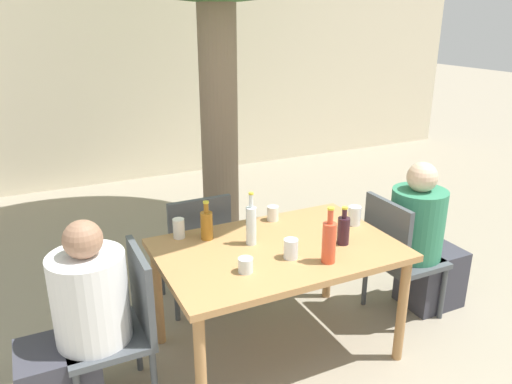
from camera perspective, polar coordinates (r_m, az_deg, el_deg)
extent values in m
plane|color=gray|center=(3.38, 2.31, -17.51)|extent=(30.00, 30.00, 0.00)
cube|color=beige|center=(6.45, -14.51, 13.48)|extent=(10.00, 0.08, 2.80)
cylinder|color=#7A6651|center=(4.04, -4.20, 6.77)|extent=(0.30, 0.30, 2.28)
cube|color=#B27F4C|center=(3.00, 2.50, -6.62)|extent=(1.41, 0.93, 0.04)
cylinder|color=#B27F4C|center=(2.67, -6.33, -19.89)|extent=(0.06, 0.06, 0.69)
cylinder|color=#B27F4C|center=(3.23, 16.33, -12.86)|extent=(0.06, 0.06, 0.69)
cylinder|color=#B27F4C|center=(3.31, -11.14, -11.55)|extent=(0.06, 0.06, 0.69)
cylinder|color=#B27F4C|center=(3.77, 8.25, -7.19)|extent=(0.06, 0.06, 0.69)
cube|color=#474C51|center=(2.88, -16.62, -15.62)|extent=(0.44, 0.44, 0.04)
cube|color=#474C51|center=(2.78, -13.00, -10.76)|extent=(0.04, 0.44, 0.45)
cylinder|color=#474C51|center=(3.15, -20.39, -17.54)|extent=(0.04, 0.04, 0.40)
cylinder|color=#474C51|center=(3.18, -13.34, -16.32)|extent=(0.04, 0.04, 0.40)
cylinder|color=#474C51|center=(2.89, -11.52, -20.49)|extent=(0.04, 0.04, 0.40)
cube|color=#474C51|center=(3.68, 16.78, -7.40)|extent=(0.44, 0.44, 0.04)
cube|color=#474C51|center=(3.46, 14.69, -4.57)|extent=(0.04, 0.44, 0.45)
cylinder|color=#474C51|center=(3.79, 20.56, -10.78)|extent=(0.04, 0.04, 0.40)
cylinder|color=#474C51|center=(4.02, 16.71, -8.47)|extent=(0.04, 0.04, 0.40)
cylinder|color=#474C51|center=(3.55, 16.16, -12.43)|extent=(0.04, 0.04, 0.40)
cylinder|color=#474C51|center=(3.80, 12.36, -9.83)|extent=(0.04, 0.04, 0.40)
cube|color=#474C51|center=(3.68, -7.28, -6.66)|extent=(0.44, 0.44, 0.04)
cube|color=#474C51|center=(3.41, -6.37, -4.38)|extent=(0.44, 0.04, 0.45)
cylinder|color=#474C51|center=(3.99, -5.43, -7.84)|extent=(0.04, 0.04, 0.40)
cylinder|color=#474C51|center=(3.90, -10.73, -8.87)|extent=(0.04, 0.04, 0.40)
cylinder|color=#474C51|center=(3.68, -3.32, -10.35)|extent=(0.04, 0.04, 0.40)
cylinder|color=#474C51|center=(3.58, -9.06, -11.56)|extent=(0.04, 0.04, 0.40)
cube|color=#383842|center=(2.99, -21.41, -19.58)|extent=(0.40, 0.35, 0.43)
cylinder|color=white|center=(2.74, -18.41, -11.40)|extent=(0.39, 0.39, 0.48)
sphere|color=#936B51|center=(2.59, -19.20, -5.14)|extent=(0.20, 0.20, 0.20)
cube|color=#383842|center=(3.94, 19.35, -9.10)|extent=(0.40, 0.33, 0.43)
cylinder|color=#337F5B|center=(3.61, 17.90, -3.46)|extent=(0.37, 0.37, 0.49)
sphere|color=beige|center=(3.50, 18.48, 1.62)|extent=(0.20, 0.20, 0.20)
cylinder|color=#331923|center=(3.04, 9.95, -4.41)|extent=(0.07, 0.07, 0.17)
cylinder|color=#331923|center=(2.99, 10.08, -2.44)|extent=(0.03, 0.03, 0.06)
cylinder|color=gold|center=(2.98, 10.12, -1.81)|extent=(0.04, 0.04, 0.01)
cylinder|color=#DB4C2D|center=(2.80, 8.34, -5.77)|extent=(0.08, 0.08, 0.23)
cylinder|color=#DB4C2D|center=(2.73, 8.50, -2.79)|extent=(0.03, 0.03, 0.08)
cylinder|color=gold|center=(2.71, 8.55, -1.88)|extent=(0.04, 0.04, 0.01)
cylinder|color=#9E661E|center=(3.07, -5.65, -3.85)|extent=(0.08, 0.08, 0.17)
cylinder|color=#9E661E|center=(3.02, -5.73, -1.82)|extent=(0.03, 0.03, 0.06)
cylinder|color=gold|center=(3.01, -5.75, -1.17)|extent=(0.04, 0.04, 0.01)
cylinder|color=silver|center=(2.98, -0.55, -3.89)|extent=(0.06, 0.06, 0.24)
cylinder|color=silver|center=(2.92, -0.56, -1.04)|extent=(0.03, 0.03, 0.08)
cylinder|color=gold|center=(2.90, -0.57, -0.17)|extent=(0.03, 0.03, 0.01)
cylinder|color=white|center=(3.33, 11.19, -2.66)|extent=(0.08, 0.08, 0.13)
cylinder|color=silver|center=(2.70, -1.20, -8.35)|extent=(0.08, 0.08, 0.08)
cylinder|color=white|center=(2.84, 3.92, -6.50)|extent=(0.08, 0.08, 0.11)
cylinder|color=silver|center=(3.34, 1.94, -2.45)|extent=(0.08, 0.08, 0.10)
cylinder|color=silver|center=(3.12, -8.82, -4.13)|extent=(0.07, 0.07, 0.12)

